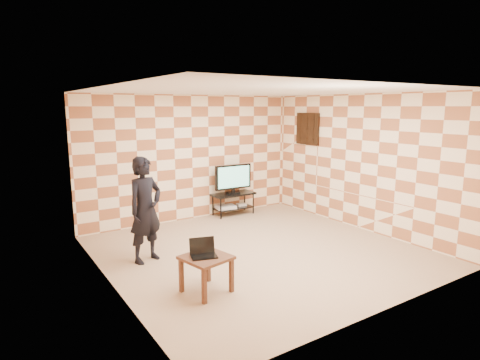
% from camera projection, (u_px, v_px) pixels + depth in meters
% --- Properties ---
extents(floor, '(5.00, 5.00, 0.00)m').
position_uv_depth(floor, '(259.00, 251.00, 6.90)').
color(floor, tan).
rests_on(floor, ground).
extents(wall_back, '(5.00, 0.02, 2.70)m').
position_uv_depth(wall_back, '(192.00, 158.00, 8.72)').
color(wall_back, '#FFE8BF').
rests_on(wall_back, ground).
extents(wall_front, '(5.00, 0.02, 2.70)m').
position_uv_depth(wall_front, '(388.00, 203.00, 4.60)').
color(wall_front, '#FFE8BF').
rests_on(wall_front, ground).
extents(wall_left, '(0.02, 5.00, 2.70)m').
position_uv_depth(wall_left, '(107.00, 190.00, 5.31)').
color(wall_left, '#FFE8BF').
rests_on(wall_left, ground).
extents(wall_right, '(0.02, 5.00, 2.70)m').
position_uv_depth(wall_right, '(361.00, 162.00, 8.00)').
color(wall_right, '#FFE8BF').
rests_on(wall_right, ground).
extents(ceiling, '(5.00, 5.00, 0.02)m').
position_uv_depth(ceiling, '(260.00, 91.00, 6.42)').
color(ceiling, white).
rests_on(ceiling, wall_back).
extents(wall_art, '(0.04, 0.72, 0.72)m').
position_uv_depth(wall_art, '(308.00, 129.00, 9.16)').
color(wall_art, black).
rests_on(wall_art, wall_right).
extents(tv_stand, '(0.99, 0.45, 0.50)m').
position_uv_depth(tv_stand, '(233.00, 199.00, 9.18)').
color(tv_stand, black).
rests_on(tv_stand, floor).
extents(tv, '(0.91, 0.18, 0.66)m').
position_uv_depth(tv, '(233.00, 178.00, 9.09)').
color(tv, black).
rests_on(tv, tv_stand).
extents(dvd_player, '(0.48, 0.38, 0.07)m').
position_uv_depth(dvd_player, '(226.00, 207.00, 9.08)').
color(dvd_player, silver).
rests_on(dvd_player, tv_stand).
extents(game_console, '(0.23, 0.18, 0.05)m').
position_uv_depth(game_console, '(241.00, 205.00, 9.35)').
color(game_console, silver).
rests_on(game_console, tv_stand).
extents(side_table, '(0.67, 0.67, 0.50)m').
position_uv_depth(side_table, '(206.00, 263.00, 5.30)').
color(side_table, '#3B2513').
rests_on(side_table, floor).
extents(laptop, '(0.40, 0.35, 0.23)m').
position_uv_depth(laptop, '(203.00, 252.00, 5.30)').
color(laptop, black).
rests_on(laptop, side_table).
extents(person, '(0.72, 0.59, 1.69)m').
position_uv_depth(person, '(145.00, 210.00, 6.32)').
color(person, black).
rests_on(person, floor).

